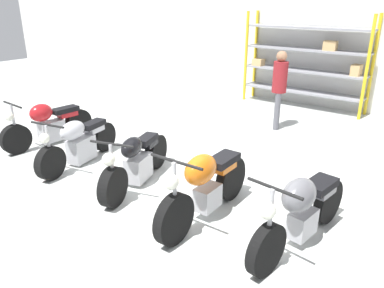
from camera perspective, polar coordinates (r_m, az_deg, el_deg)
ground_plane at (r=5.82m, az=-2.41°, el=-7.58°), size 30.00×30.00×0.00m
back_wall at (r=10.82m, az=20.19°, el=14.68°), size 30.00×0.08×3.60m
shelving_rack at (r=10.67m, az=16.96°, el=12.11°), size 3.36×0.63×2.49m
motorcycle_red at (r=8.18m, az=-20.99°, el=2.78°), size 0.67×1.98×0.99m
motorcycle_silver at (r=7.00m, az=-16.85°, el=0.18°), size 0.75×1.96×0.95m
motorcycle_black at (r=6.00m, az=-8.49°, el=-2.69°), size 0.90×1.98×0.95m
motorcycle_orange at (r=4.98m, az=2.01°, el=-6.28°), size 0.74×2.01×1.09m
motorcycle_grey at (r=4.65m, az=16.34°, el=-9.64°), size 0.65×2.05×1.04m
person_near_rack at (r=8.64m, az=13.18°, el=8.93°), size 0.42×0.42×1.76m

